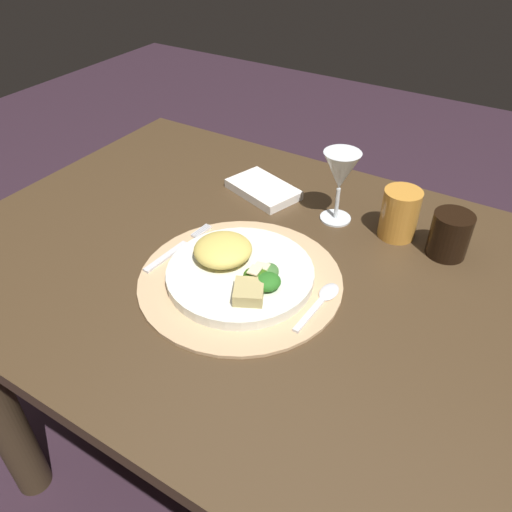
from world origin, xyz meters
TOP-DOWN VIEW (x-y plane):
  - ground_plane at (0.00, 0.00)m, footprint 6.00×6.00m
  - dining_table at (0.00, 0.00)m, footprint 1.24×0.81m
  - placemat at (-0.05, -0.06)m, footprint 0.34×0.34m
  - dinner_plate at (-0.05, -0.06)m, footprint 0.25×0.25m
  - pasta_serving at (-0.09, -0.05)m, footprint 0.14×0.14m
  - salad_greens at (0.00, -0.07)m, footprint 0.08×0.08m
  - bread_piece at (-0.00, -0.11)m, footprint 0.06×0.07m
  - fork at (-0.19, -0.06)m, footprint 0.02×0.17m
  - spoon at (0.09, -0.04)m, footprint 0.03×0.13m
  - napkin at (-0.16, 0.21)m, footprint 0.17×0.13m
  - wine_glass at (0.01, 0.20)m, footprint 0.07×0.07m
  - amber_tumbler at (0.13, 0.21)m, footprint 0.07×0.07m
  - dark_tumbler at (0.22, 0.20)m, footprint 0.07×0.07m

SIDE VIEW (x-z plane):
  - ground_plane at x=0.00m, z-range 0.00..0.00m
  - dining_table at x=0.00m, z-range 0.20..0.92m
  - placemat at x=-0.05m, z-range 0.72..0.73m
  - spoon at x=0.09m, z-range 0.73..0.73m
  - fork at x=-0.19m, z-range 0.73..0.73m
  - napkin at x=-0.16m, z-range 0.72..0.74m
  - dinner_plate at x=-0.05m, z-range 0.73..0.75m
  - bread_piece at x=0.00m, z-range 0.75..0.77m
  - salad_greens at x=0.00m, z-range 0.74..0.77m
  - dark_tumbler at x=0.22m, z-range 0.72..0.80m
  - pasta_serving at x=-0.09m, z-range 0.75..0.78m
  - amber_tumbler at x=0.13m, z-range 0.72..0.82m
  - wine_glass at x=0.01m, z-range 0.75..0.90m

